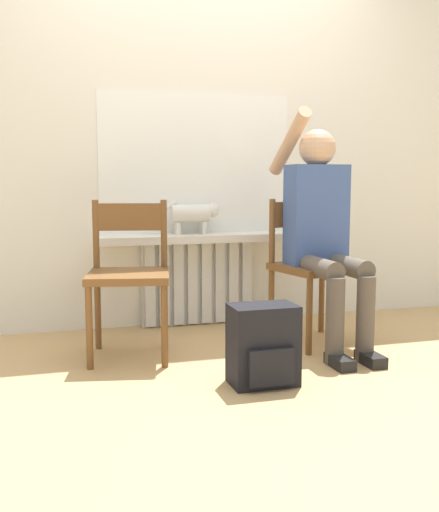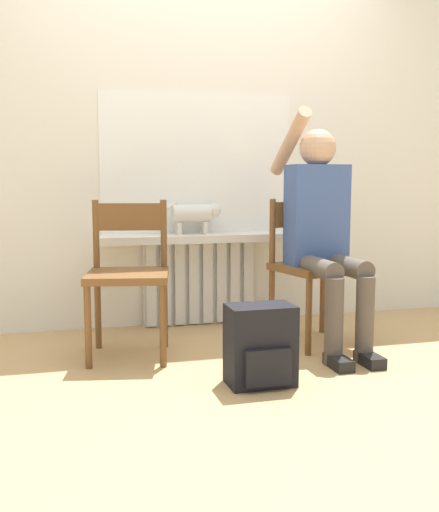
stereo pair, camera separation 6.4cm
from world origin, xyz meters
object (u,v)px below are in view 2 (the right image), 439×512
Objects in this scene: person at (323,225)px; cat at (195,214)px; chair_right at (313,266)px; chair_left at (128,273)px; backpack at (261,346)px.

person is 0.91m from cat.
cat is (-0.59, 0.57, 0.29)m from chair_right.
backpack is at bearing -39.11° from chair_left.
person reaches higher than chair_left.
chair_left is 0.82m from cat.
person is at bearing -97.45° from chair_right.
chair_left and chair_right have the same top height.
backpack is (-0.56, -0.66, -0.28)m from chair_right.
chair_left is at bearing -131.45° from cat.
backpack is (-0.57, -0.55, -0.53)m from person.
person is 3.05× the size of cat.
cat is at bearing 123.90° from chair_right.
person is 3.60× the size of backpack.
chair_left is 1.90× the size of cat.
person is at bearing 5.75° from chair_left.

